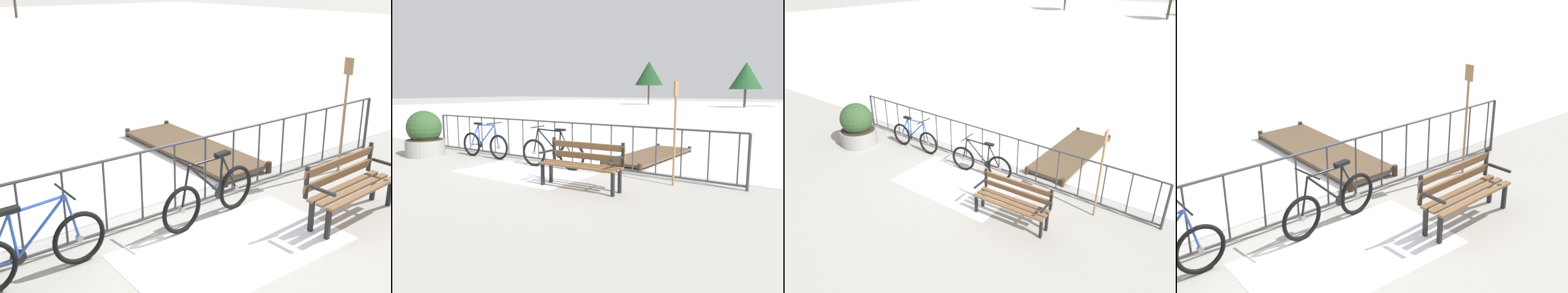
# 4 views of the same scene
# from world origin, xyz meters

# --- Properties ---
(ground_plane) EXTENTS (160.00, 160.00, 0.00)m
(ground_plane) POSITION_xyz_m (0.00, 0.00, 0.00)
(ground_plane) COLOR #9E9991
(snow_patch) EXTENTS (2.86, 1.62, 0.01)m
(snow_patch) POSITION_xyz_m (0.07, -1.20, 0.00)
(snow_patch) COLOR white
(snow_patch) RESTS_ON ground
(railing_fence) EXTENTS (9.06, 0.06, 1.07)m
(railing_fence) POSITION_xyz_m (0.00, 0.00, 0.56)
(railing_fence) COLOR #38383D
(railing_fence) RESTS_ON ground
(bicycle_second) EXTENTS (1.71, 0.52, 0.97)m
(bicycle_second) POSITION_xyz_m (0.29, -0.44, 0.37)
(bicycle_second) COLOR black
(bicycle_second) RESTS_ON ground
(park_bench) EXTENTS (1.62, 0.56, 0.89)m
(park_bench) POSITION_xyz_m (1.90, -1.50, 0.51)
(park_bench) COLOR brown
(park_bench) RESTS_ON ground
(oar_upright) EXTENTS (0.04, 0.16, 1.98)m
(oar_upright) POSITION_xyz_m (3.23, -0.37, 1.14)
(oar_upright) COLOR #937047
(oar_upright) RESTS_ON ground
(wooden_dock) EXTENTS (1.10, 3.29, 0.20)m
(wooden_dock) POSITION_xyz_m (1.69, 1.90, 0.12)
(wooden_dock) COLOR brown
(wooden_dock) RESTS_ON ground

